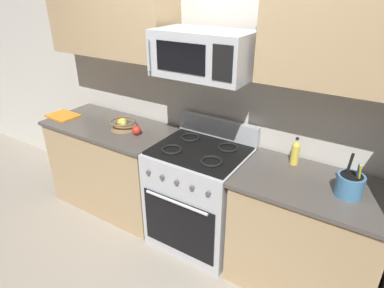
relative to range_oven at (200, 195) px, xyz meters
The scene contains 13 objects.
ground_plane 0.80m from the range_oven, 90.00° to the right, with size 16.00×16.00×0.00m, color gray.
wall_back 0.92m from the range_oven, 90.00° to the left, with size 8.00×0.10×2.60m, color beige.
counter_left 1.03m from the range_oven, behind, with size 1.28×0.65×0.91m.
range_oven is the anchor object (origin of this frame).
counter_right 0.91m from the range_oven, ahead, with size 1.05×0.65×0.91m.
microwave 1.21m from the range_oven, 90.06° to the left, with size 0.72×0.44×0.33m.
upper_cabinets_left 1.79m from the range_oven, behind, with size 1.27×0.34×0.76m.
upper_cabinets_right 1.72m from the range_oven, 10.81° to the left, with size 1.04×0.34×0.76m.
utensil_crock 1.24m from the range_oven, ahead, with size 0.17×0.17×0.28m.
fruit_basket 0.97m from the range_oven, behind, with size 0.24×0.24×0.11m.
apple_loose 0.81m from the range_oven, behind, with size 0.08×0.08×0.08m, color red.
cutting_board 1.65m from the range_oven, behind, with size 0.30×0.23×0.02m, color orange.
bottle_oil 0.91m from the range_oven, 15.72° to the left, with size 0.06×0.06×0.22m.
Camera 1 is at (1.22, -1.41, 2.15)m, focal length 30.93 mm.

